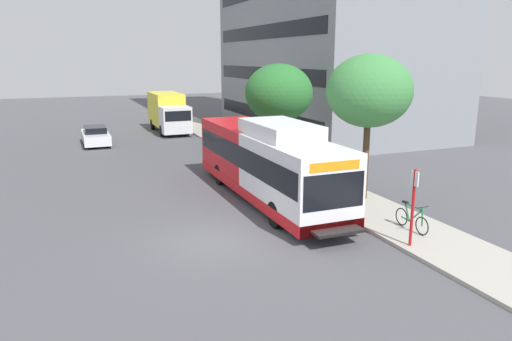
{
  "coord_description": "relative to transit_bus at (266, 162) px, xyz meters",
  "views": [
    {
      "loc": [
        -4.52,
        -15.05,
        6.24
      ],
      "look_at": [
        2.87,
        3.1,
        1.6
      ],
      "focal_mm": 33.7,
      "sensor_mm": 36.0,
      "label": 1
    }
  ],
  "objects": [
    {
      "name": "street_tree_near_stop",
      "position": [
        3.88,
        -1.92,
        3.12
      ],
      "size": [
        3.62,
        3.62,
        6.25
      ],
      "color": "#4C3823",
      "rests_on": "sidewalk_curb"
    },
    {
      "name": "ground_plane",
      "position": [
        -3.75,
        3.98,
        -1.7
      ],
      "size": [
        120.0,
        120.0,
        0.0
      ],
      "primitive_type": "plane",
      "color": "#4C4C51"
    },
    {
      "name": "parked_car_far_lane",
      "position": [
        -6.06,
        17.43,
        -1.04
      ],
      "size": [
        1.8,
        4.5,
        1.33
      ],
      "color": "silver",
      "rests_on": "ground"
    },
    {
      "name": "bicycle_parked",
      "position": [
        3.13,
        -5.98,
        -1.14
      ],
      "size": [
        0.52,
        1.76,
        1.02
      ],
      "color": "black",
      "rests_on": "sidewalk_curb"
    },
    {
      "name": "bus_stop_sign_pole",
      "position": [
        2.11,
        -7.16,
        -0.05
      ],
      "size": [
        0.1,
        0.36,
        2.6
      ],
      "color": "red",
      "rests_on": "sidewalk_curb"
    },
    {
      "name": "transit_bus",
      "position": [
        0.0,
        0.0,
        0.0
      ],
      "size": [
        2.58,
        12.25,
        3.65
      ],
      "color": "white",
      "rests_on": "ground"
    },
    {
      "name": "street_tree_mid_block",
      "position": [
        3.88,
        7.15,
        2.46
      ],
      "size": [
        4.04,
        4.04,
        5.75
      ],
      "color": "#4C3823",
      "rests_on": "sidewalk_curb"
    },
    {
      "name": "box_truck_background",
      "position": [
        0.21,
        21.54,
        0.04
      ],
      "size": [
        2.32,
        7.01,
        3.25
      ],
      "color": "silver",
      "rests_on": "ground"
    },
    {
      "name": "sidewalk_curb",
      "position": [
        3.25,
        1.98,
        -1.63
      ],
      "size": [
        3.0,
        56.0,
        0.14
      ],
      "primitive_type": "cube",
      "color": "#A8A399",
      "rests_on": "ground"
    }
  ]
}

